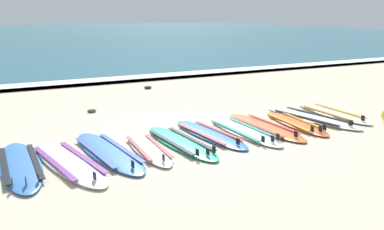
% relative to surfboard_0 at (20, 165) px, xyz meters
% --- Properties ---
extents(ground_plane, '(80.00, 80.00, 0.00)m').
position_rel_surfboard_0_xyz_m(ground_plane, '(3.08, 0.47, -0.04)').
color(ground_plane, beige).
extents(sea, '(80.00, 60.00, 0.10)m').
position_rel_surfboard_0_xyz_m(sea, '(3.08, 36.51, 0.01)').
color(sea, '#23667A').
rests_on(sea, ground).
extents(wave_foam_strip, '(80.00, 0.83, 0.11)m').
position_rel_surfboard_0_xyz_m(wave_foam_strip, '(3.08, 6.93, 0.02)').
color(wave_foam_strip, white).
rests_on(wave_foam_strip, ground).
extents(surfboard_0, '(0.61, 2.38, 0.18)m').
position_rel_surfboard_0_xyz_m(surfboard_0, '(0.00, 0.00, 0.00)').
color(surfboard_0, '#3875CC').
rests_on(surfboard_0, ground).
extents(surfboard_1, '(1.04, 2.57, 0.18)m').
position_rel_surfboard_0_xyz_m(surfboard_1, '(0.67, -0.19, -0.00)').
color(surfboard_1, white).
rests_on(surfboard_1, ground).
extents(surfboard_2, '(0.86, 2.53, 0.18)m').
position_rel_surfboard_0_xyz_m(surfboard_2, '(1.34, -0.00, -0.00)').
color(surfboard_2, '#3875CC').
rests_on(surfboard_2, ground).
extents(surfboard_3, '(0.60, 1.95, 0.18)m').
position_rel_surfboard_0_xyz_m(surfboard_3, '(1.99, -0.16, -0.00)').
color(surfboard_3, white).
rests_on(surfboard_3, ground).
extents(surfboard_4, '(0.71, 2.30, 0.18)m').
position_rel_surfboard_0_xyz_m(surfboard_4, '(2.62, -0.09, 0.00)').
color(surfboard_4, '#2DB793').
rests_on(surfboard_4, ground).
extents(surfboard_5, '(0.73, 2.26, 0.18)m').
position_rel_surfboard_0_xyz_m(surfboard_5, '(3.32, 0.12, -0.00)').
color(surfboard_5, '#3875CC').
rests_on(surfboard_5, ground).
extents(surfboard_6, '(0.58, 2.31, 0.18)m').
position_rel_surfboard_0_xyz_m(surfboard_6, '(4.01, 0.01, 0.00)').
color(surfboard_6, white).
rests_on(surfboard_6, ground).
extents(surfboard_7, '(0.61, 2.35, 0.18)m').
position_rel_surfboard_0_xyz_m(surfboard_7, '(4.55, 0.06, -0.00)').
color(surfboard_7, orange).
rests_on(surfboard_7, ground).
extents(surfboard_8, '(0.72, 2.09, 0.18)m').
position_rel_surfboard_0_xyz_m(surfboard_8, '(5.28, -0.01, 0.00)').
color(surfboard_8, orange).
rests_on(surfboard_8, ground).
extents(surfboard_9, '(1.00, 2.52, 0.18)m').
position_rel_surfboard_0_xyz_m(surfboard_9, '(5.89, 0.20, -0.00)').
color(surfboard_9, white).
rests_on(surfboard_9, ground).
extents(surfboard_10, '(0.63, 2.25, 0.18)m').
position_rel_surfboard_0_xyz_m(surfboard_10, '(6.60, 0.29, -0.00)').
color(surfboard_10, white).
rests_on(surfboard_10, ground).
extents(seaweed_clump_mid_sand, '(0.24, 0.19, 0.08)m').
position_rel_surfboard_0_xyz_m(seaweed_clump_mid_sand, '(4.06, 5.22, 0.01)').
color(seaweed_clump_mid_sand, '#2D381E').
rests_on(seaweed_clump_mid_sand, ground).
extents(seaweed_clump_by_the_boards, '(0.21, 0.17, 0.07)m').
position_rel_surfboard_0_xyz_m(seaweed_clump_by_the_boards, '(1.81, 2.99, 0.00)').
color(seaweed_clump_by_the_boards, '#384723').
rests_on(seaweed_clump_by_the_boards, ground).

